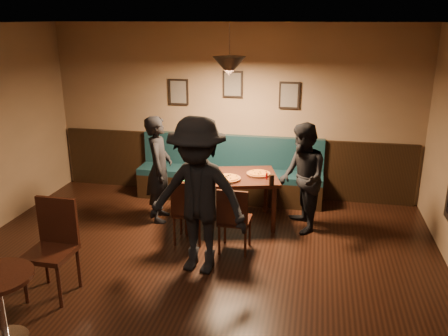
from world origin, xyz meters
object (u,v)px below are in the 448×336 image
at_px(dining_table, 229,199).
at_px(chair_near_left, 190,210).
at_px(cafe_table, 1,309).
at_px(cafe_chair_far, 50,251).
at_px(diner_front, 198,196).
at_px(soda_glass, 272,180).
at_px(tabasco_bottle, 267,175).
at_px(diner_right, 302,178).
at_px(diner_left, 159,169).
at_px(booth_bench, 229,170).
at_px(chair_near_right, 235,218).

height_order(dining_table, chair_near_left, chair_near_left).
height_order(cafe_table, cafe_chair_far, cafe_chair_far).
bearing_deg(dining_table, diner_front, -109.25).
distance_m(soda_glass, tabasco_bottle, 0.24).
relative_size(soda_glass, tabasco_bottle, 1.31).
relative_size(cafe_table, cafe_chair_far, 0.66).
height_order(dining_table, soda_glass, soda_glass).
relative_size(diner_right, tabasco_bottle, 13.51).
xyz_separation_m(diner_left, soda_glass, (1.65, -0.21, 0.02)).
xyz_separation_m(diner_front, soda_glass, (0.73, 1.10, -0.13)).
relative_size(booth_bench, soda_glass, 20.30).
distance_m(dining_table, chair_near_left, 0.78).
distance_m(chair_near_right, cafe_chair_far, 2.23).
xyz_separation_m(chair_near_right, cafe_chair_far, (-1.73, -1.39, 0.08)).
distance_m(diner_front, soda_glass, 1.33).
xyz_separation_m(chair_near_left, diner_left, (-0.61, 0.61, 0.34)).
height_order(dining_table, diner_right, diner_right).
relative_size(chair_near_right, diner_left, 0.56).
bearing_deg(booth_bench, cafe_table, -109.12).
distance_m(booth_bench, chair_near_right, 1.79).
bearing_deg(cafe_table, cafe_chair_far, 87.65).
height_order(booth_bench, dining_table, booth_bench).
bearing_deg(diner_right, cafe_chair_far, -66.34).
xyz_separation_m(dining_table, diner_right, (1.03, -0.02, 0.40)).
xyz_separation_m(dining_table, diner_front, (-0.10, -1.37, 0.56)).
xyz_separation_m(chair_near_right, soda_glass, (0.40, 0.54, 0.36)).
bearing_deg(chair_near_right, chair_near_left, 168.71).
relative_size(chair_near_left, tabasco_bottle, 7.82).
xyz_separation_m(diner_right, cafe_table, (-2.56, -2.98, -0.42)).
distance_m(dining_table, diner_right, 1.10).
distance_m(booth_bench, dining_table, 0.96).
bearing_deg(diner_front, diner_left, 134.57).
relative_size(diner_right, soda_glass, 10.33).
distance_m(tabasco_bottle, cafe_table, 3.64).
relative_size(diner_front, soda_glass, 12.51).
distance_m(dining_table, tabasco_bottle, 0.69).
height_order(tabasco_bottle, cafe_table, tabasco_bottle).
relative_size(chair_near_right, tabasco_bottle, 7.77).
height_order(chair_near_left, cafe_table, chair_near_left).
distance_m(diner_left, cafe_table, 3.02).
height_order(diner_left, cafe_table, diner_left).
bearing_deg(booth_bench, diner_left, -130.25).
distance_m(dining_table, chair_near_right, 0.85).
bearing_deg(diner_right, diner_front, -57.12).
height_order(soda_glass, tabasco_bottle, soda_glass).
xyz_separation_m(booth_bench, diner_left, (-0.84, -1.00, 0.28)).
bearing_deg(cafe_table, soda_glass, 51.58).
xyz_separation_m(diner_left, cafe_table, (-0.52, -2.94, -0.43)).
distance_m(booth_bench, tabasco_bottle, 1.25).
xyz_separation_m(dining_table, chair_near_left, (-0.40, -0.67, 0.08)).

